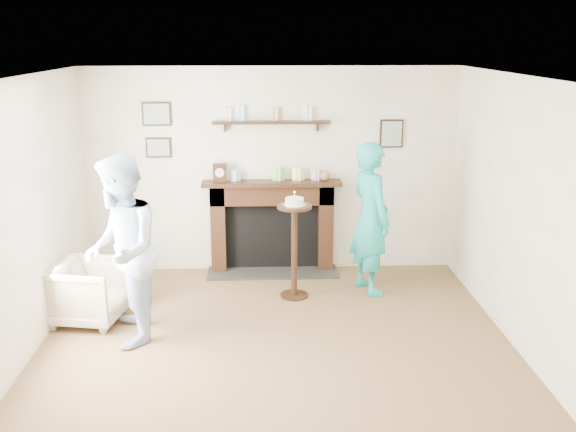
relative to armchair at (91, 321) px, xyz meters
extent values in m
plane|color=brown|center=(1.90, -1.00, 0.00)|extent=(5.00, 5.00, 0.00)
cube|color=beige|center=(1.90, 1.50, 1.25)|extent=(4.50, 0.04, 2.50)
cube|color=beige|center=(-0.35, -1.00, 1.25)|extent=(0.04, 5.00, 2.50)
cube|color=beige|center=(4.15, -1.00, 1.25)|extent=(0.04, 5.00, 2.50)
cube|color=silver|center=(1.90, -1.00, 2.50)|extent=(4.50, 5.00, 0.04)
cube|color=black|center=(1.24, 1.40, 0.55)|extent=(0.18, 0.20, 1.10)
cube|color=black|center=(2.56, 1.40, 0.55)|extent=(0.18, 0.20, 1.10)
cube|color=black|center=(1.90, 1.40, 0.98)|extent=(1.50, 0.20, 0.24)
cube|color=black|center=(1.90, 1.47, 0.43)|extent=(1.14, 0.06, 0.86)
cube|color=#2A2826|center=(1.90, 1.28, 0.01)|extent=(1.60, 0.44, 0.03)
cube|color=black|center=(1.90, 1.37, 1.12)|extent=(1.68, 0.26, 0.05)
cube|color=black|center=(1.90, 1.42, 1.85)|extent=(1.40, 0.15, 0.03)
cube|color=black|center=(0.55, 1.48, 1.95)|extent=(0.34, 0.03, 0.28)
cube|color=black|center=(0.55, 1.48, 1.55)|extent=(0.30, 0.03, 0.24)
cube|color=black|center=(3.35, 1.48, 1.70)|extent=(0.28, 0.03, 0.34)
cube|color=black|center=(1.28, 1.37, 1.26)|extent=(0.16, 0.09, 0.22)
cylinder|color=beige|center=(1.28, 1.32, 1.27)|extent=(0.11, 0.01, 0.11)
sphere|color=green|center=(2.54, 1.37, 1.21)|extent=(0.12, 0.12, 0.12)
imported|color=tan|center=(0.00, 0.00, 0.00)|extent=(0.81, 0.79, 0.64)
imported|color=silver|center=(0.46, -0.45, 0.00)|extent=(0.83, 0.99, 1.81)
imported|color=teal|center=(2.99, 0.70, 0.00)|extent=(0.60, 0.73, 1.73)
cylinder|color=black|center=(2.13, 0.56, 0.01)|extent=(0.31, 0.31, 0.02)
cylinder|color=black|center=(2.13, 0.56, 0.53)|extent=(0.07, 0.07, 1.01)
cylinder|color=black|center=(2.13, 0.56, 1.05)|extent=(0.38, 0.38, 0.03)
cylinder|color=silver|center=(2.13, 0.56, 1.07)|extent=(0.26, 0.26, 0.01)
cylinder|color=white|center=(2.13, 0.56, 1.11)|extent=(0.20, 0.20, 0.07)
cylinder|color=#FFECA1|center=(2.13, 0.56, 1.17)|extent=(0.01, 0.01, 0.06)
sphere|color=orange|center=(2.13, 0.56, 1.21)|extent=(0.02, 0.02, 0.02)
camera|label=1|loc=(1.78, -6.16, 2.84)|focal=40.00mm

